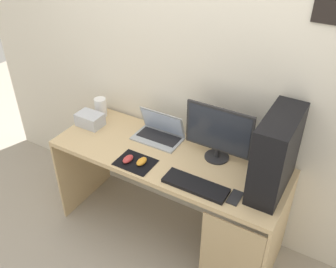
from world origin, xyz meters
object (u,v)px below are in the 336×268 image
Objects in this scene: monitor at (218,133)px; speaker at (101,107)px; pc_tower at (276,154)px; laptop at (159,133)px; keyboard at (195,185)px; projector at (90,120)px; mouse_right at (128,159)px; cell_phone at (235,198)px; mouse_left at (142,161)px.

monitor is 1.06m from speaker.
pc_tower is 0.42m from monitor.
pc_tower is at bearing -7.27° from laptop.
speaker is at bearing 160.04° from keyboard.
projector is (-1.44, -0.01, -0.21)m from pc_tower.
mouse_right is (-0.51, -0.01, 0.01)m from keyboard.
mouse_right is 0.74× the size of cell_phone.
laptop reaches higher than mouse_right.
projector is (-1.03, -0.11, -0.16)m from monitor.
laptop is at bearing 100.66° from mouse_left.
speaker is 1.18× the size of cell_phone.
monitor reaches higher than projector.
keyboard is (0.01, -0.33, -0.20)m from monitor.
mouse_left is (-0.42, 0.02, 0.01)m from keyboard.
monitor is at bearing -1.90° from laptop.
speaker is 0.76× the size of projector.
mouse_right is (0.54, -0.39, -0.05)m from speaker.
speaker is 0.16m from projector.
monitor reaches higher than laptop.
laptop is at bearing 172.73° from pc_tower.
monitor reaches higher than speaker.
speaker is 1.13m from keyboard.
laptop is 0.85× the size of keyboard.
mouse_right is at bearing -23.58° from projector.
speaker is at bearing 97.13° from projector.
projector is 1.06m from keyboard.
mouse_left is (-0.41, -0.31, -0.19)m from monitor.
laptop is at bearing 156.34° from cell_phone.
projector is 1.30m from cell_phone.
cell_phone is (0.25, 0.03, -0.01)m from keyboard.
keyboard is 0.42m from mouse_left.
monitor is 0.55m from mouse_left.
speaker reaches higher than projector.
speaker is 1.59× the size of mouse_right.
mouse_right is at bearing -165.08° from pc_tower.
mouse_right is (-0.50, -0.34, -0.19)m from monitor.
speaker is at bearing 177.34° from monitor.
laptop is 0.57m from projector.
speaker is at bearing 164.87° from cell_phone.
laptop reaches higher than mouse_left.
laptop reaches higher than cell_phone.
laptop is 1.79× the size of projector.
projector reaches higher than keyboard.
cell_phone is at bearing 0.83° from mouse_left.
keyboard is (0.48, -0.35, -0.03)m from laptop.
cell_phone is (0.73, -0.32, -0.04)m from laptop.
pc_tower is 0.88m from mouse_left.
keyboard is at bearing -2.74° from mouse_left.
mouse_right is at bearing -177.40° from cell_phone.
pc_tower reaches higher than mouse_left.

